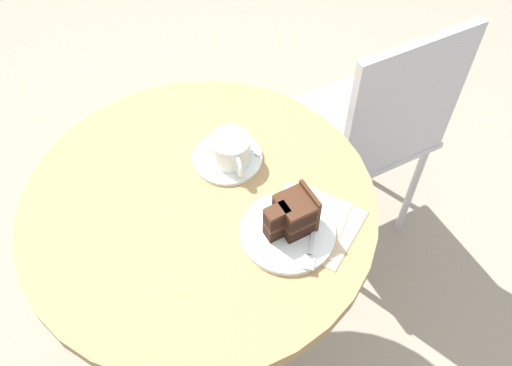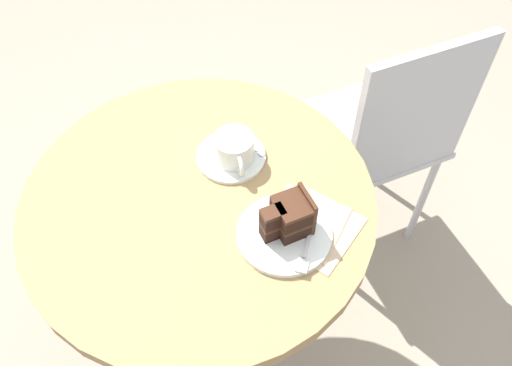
% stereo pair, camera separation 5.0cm
% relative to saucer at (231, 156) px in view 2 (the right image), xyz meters
% --- Properties ---
extents(ground_plane, '(4.40, 4.40, 0.01)m').
position_rel_saucer_xyz_m(ground_plane, '(0.09, -0.09, -0.77)').
color(ground_plane, gray).
rests_on(ground_plane, ground).
extents(cafe_table, '(0.76, 0.76, 0.76)m').
position_rel_saucer_xyz_m(cafe_table, '(0.09, -0.09, -0.13)').
color(cafe_table, '#A37F51').
rests_on(cafe_table, ground).
extents(saucer, '(0.16, 0.16, 0.01)m').
position_rel_saucer_xyz_m(saucer, '(0.00, 0.00, 0.00)').
color(saucer, silver).
rests_on(saucer, cafe_table).
extents(coffee_cup, '(0.12, 0.09, 0.06)m').
position_rel_saucer_xyz_m(coffee_cup, '(0.01, 0.01, 0.04)').
color(coffee_cup, silver).
rests_on(coffee_cup, saucer).
extents(teaspoon, '(0.09, 0.07, 0.00)m').
position_rel_saucer_xyz_m(teaspoon, '(-0.01, 0.05, 0.01)').
color(teaspoon, silver).
rests_on(teaspoon, saucer).
extents(cake_plate, '(0.19, 0.19, 0.01)m').
position_rel_saucer_xyz_m(cake_plate, '(0.23, 0.05, 0.00)').
color(cake_plate, silver).
rests_on(cake_plate, cafe_table).
extents(cake_slice, '(0.08, 0.11, 0.09)m').
position_rel_saucer_xyz_m(cake_slice, '(0.22, 0.07, 0.05)').
color(cake_slice, black).
rests_on(cake_slice, cake_plate).
extents(fork, '(0.12, 0.08, 0.00)m').
position_rel_saucer_xyz_m(fork, '(0.28, 0.08, 0.01)').
color(fork, silver).
rests_on(fork, cake_plate).
extents(napkin, '(0.24, 0.23, 0.00)m').
position_rel_saucer_xyz_m(napkin, '(0.22, 0.11, -0.00)').
color(napkin, tan).
rests_on(napkin, cafe_table).
extents(cafe_chair, '(0.43, 0.43, 0.91)m').
position_rel_saucer_xyz_m(cafe_chair, '(-0.15, 0.49, -0.22)').
color(cafe_chair, '#BCBCC1').
rests_on(cafe_chair, ground).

